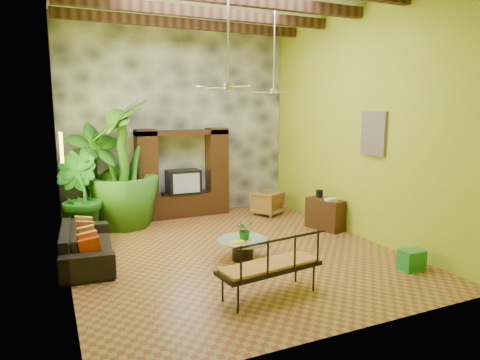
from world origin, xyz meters
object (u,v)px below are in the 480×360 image
ceiling_fan_front (228,74)px  green_bin (412,260)px  sofa (87,244)px  tall_plant_c (122,164)px  coffee_table (243,247)px  tall_plant_a (97,176)px  tall_plant_b (78,196)px  iron_bench (272,264)px  wicker_armchair (267,203)px  side_console (325,214)px  entertainment_center (183,180)px  ceiling_fan_back (274,82)px

ceiling_fan_front → green_bin: size_ratio=4.58×
sofa → tall_plant_c: size_ratio=0.75×
ceiling_fan_front → green_bin: ceiling_fan_front is taller
coffee_table → green_bin: size_ratio=2.37×
tall_plant_a → coffee_table: (2.20, -3.35, -0.99)m
tall_plant_b → iron_bench: (2.37, -4.40, -0.41)m
coffee_table → tall_plant_c: bearing=116.4°
wicker_armchair → green_bin: 4.60m
side_console → ceiling_fan_front: bearing=-177.3°
tall_plant_c → green_bin: size_ratio=7.41×
entertainment_center → tall_plant_a: (-2.19, -0.33, 0.28)m
entertainment_center → tall_plant_b: entertainment_center is taller
sofa → wicker_armchair: (4.73, 1.79, -0.01)m
ceiling_fan_back → entertainment_center: bearing=129.6°
ceiling_fan_front → green_bin: (2.72, -1.83, -3.22)m
entertainment_center → ceiling_fan_back: ceiling_fan_back is taller
ceiling_fan_back → ceiling_fan_front: bearing=-138.4°
coffee_table → side_console: side_console is taller
tall_plant_b → sofa: bearing=-90.0°
tall_plant_b → green_bin: 6.83m
ceiling_fan_back → tall_plant_b: 5.01m
tall_plant_c → coffee_table: 3.86m
tall_plant_a → coffee_table: size_ratio=2.59×
tall_plant_b → entertainment_center: bearing=19.9°
wicker_armchair → ceiling_fan_back: bearing=38.6°
green_bin → entertainment_center: bearing=115.2°
green_bin → tall_plant_c: bearing=129.9°
ceiling_fan_front → green_bin: 4.60m
entertainment_center → side_console: bearing=-44.4°
side_console → entertainment_center: bearing=120.1°
ceiling_fan_back → green_bin: ceiling_fan_back is taller
tall_plant_b → green_bin: size_ratio=4.62×
entertainment_center → tall_plant_b: bearing=-160.1°
tall_plant_c → coffee_table: size_ratio=3.13×
entertainment_center → sofa: bearing=-135.8°
sofa → tall_plant_b: (0.00, 1.62, 0.61)m
coffee_table → green_bin: 3.01m
tall_plant_b → green_bin: tall_plant_b is taller
coffee_table → tall_plant_a: bearing=123.3°
ceiling_fan_front → tall_plant_c: bearing=114.3°
entertainment_center → tall_plant_b: (-2.65, -0.96, -0.03)m
ceiling_fan_front → tall_plant_a: bearing=121.8°
ceiling_fan_back → tall_plant_a: size_ratio=0.75×
green_bin → tall_plant_b: bearing=139.6°
ceiling_fan_front → ceiling_fan_back: 2.41m
ceiling_fan_back → green_bin: size_ratio=4.58×
tall_plant_a → side_console: size_ratio=2.78×
tall_plant_c → green_bin: (4.13, -4.94, -1.33)m
tall_plant_b → tall_plant_c: tall_plant_c is taller
tall_plant_a → coffee_table: bearing=-56.7°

